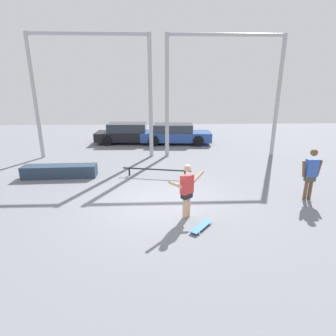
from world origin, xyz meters
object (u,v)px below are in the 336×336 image
(grind_box, at_px, (60,171))
(grind_rail, at_px, (157,170))
(skateboarder, at_px, (187,189))
(parked_car_black, at_px, (129,133))
(parked_car_blue, at_px, (175,134))
(bystander, at_px, (311,172))
(skateboard, at_px, (201,226))

(grind_box, height_order, grind_rail, grind_box)
(skateboarder, relative_size, parked_car_black, 0.35)
(parked_car_black, height_order, parked_car_blue, parked_car_black)
(parked_car_black, xyz_separation_m, bystander, (6.61, -9.29, 0.32))
(grind_box, relative_size, grind_rail, 1.05)
(grind_rail, bearing_deg, parked_car_black, 104.39)
(skateboard, distance_m, parked_car_blue, 10.68)
(grind_box, xyz_separation_m, parked_car_blue, (5.08, 6.41, 0.37))
(skateboarder, distance_m, grind_box, 5.98)
(skateboard, height_order, parked_car_black, parked_car_black)
(grind_rail, xyz_separation_m, parked_car_blue, (1.19, 6.58, 0.33))
(skateboarder, distance_m, grind_rail, 3.60)
(parked_car_black, distance_m, bystander, 11.40)
(parked_car_black, height_order, bystander, bystander)
(grind_rail, xyz_separation_m, parked_car_black, (-1.76, 6.87, 0.34))
(grind_box, xyz_separation_m, grind_rail, (3.89, -0.17, 0.03))
(skateboard, relative_size, parked_car_black, 0.18)
(skateboarder, bearing_deg, grind_box, 103.40)
(grind_rail, relative_size, parked_car_black, 0.63)
(grind_rail, distance_m, parked_car_blue, 6.69)
(skateboarder, height_order, parked_car_blue, skateboarder)
(skateboarder, distance_m, parked_car_blue, 10.04)
(grind_box, relative_size, bystander, 1.72)
(bystander, bearing_deg, parked_car_black, -59.17)
(grind_box, relative_size, parked_car_blue, 0.64)
(parked_car_black, xyz_separation_m, parked_car_blue, (2.95, -0.30, -0.00))
(bystander, bearing_deg, skateboarder, 9.85)
(parked_car_blue, bearing_deg, bystander, -64.09)
(skateboard, relative_size, bystander, 0.46)
(skateboard, height_order, parked_car_blue, parked_car_blue)
(skateboard, height_order, grind_box, grind_box)
(skateboard, relative_size, parked_car_blue, 0.17)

